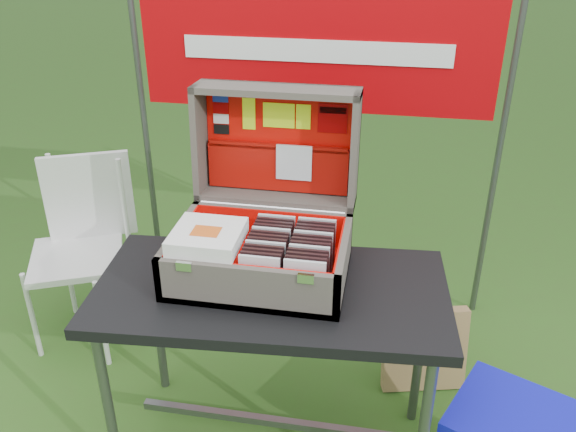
% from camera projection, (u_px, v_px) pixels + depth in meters
% --- Properties ---
extents(table, '(1.23, 0.68, 0.74)m').
position_uv_depth(table, '(272.00, 371.00, 2.22)').
color(table, black).
rests_on(table, ground).
extents(table_top, '(1.23, 0.68, 0.04)m').
position_uv_depth(table_top, '(271.00, 292.00, 2.05)').
color(table_top, black).
rests_on(table_top, ground).
extents(table_leg_fl, '(0.04, 0.04, 0.70)m').
position_uv_depth(table_leg_fl, '(108.00, 403.00, 2.10)').
color(table_leg_fl, '#59595B').
rests_on(table_leg_fl, ground).
extents(table_leg_bl, '(0.04, 0.04, 0.70)m').
position_uv_depth(table_leg_bl, '(158.00, 320.00, 2.52)').
color(table_leg_bl, '#59595B').
rests_on(table_leg_bl, ground).
extents(table_leg_br, '(0.04, 0.04, 0.70)m').
position_uv_depth(table_leg_br, '(420.00, 350.00, 2.35)').
color(table_leg_br, '#59595B').
rests_on(table_leg_br, ground).
extents(table_brace, '(1.04, 0.03, 0.03)m').
position_uv_depth(table_brace, '(273.00, 421.00, 2.33)').
color(table_brace, '#59595B').
rests_on(table_brace, ground).
extents(suitcase, '(0.59, 0.58, 0.58)m').
position_uv_depth(suitcase, '(262.00, 193.00, 2.02)').
color(suitcase, '#5F564C').
rests_on(suitcase, table).
extents(suitcase_base_bottom, '(0.59, 0.42, 0.02)m').
position_uv_depth(suitcase_base_bottom, '(260.00, 273.00, 2.10)').
color(suitcase_base_bottom, '#5F564C').
rests_on(suitcase_base_bottom, table_top).
extents(suitcase_base_wall_front, '(0.59, 0.02, 0.16)m').
position_uv_depth(suitcase_base_wall_front, '(246.00, 289.00, 1.89)').
color(suitcase_base_wall_front, '#5F564C').
rests_on(suitcase_base_wall_front, table_top).
extents(suitcase_base_wall_back, '(0.59, 0.02, 0.16)m').
position_uv_depth(suitcase_base_wall_back, '(271.00, 228.00, 2.24)').
color(suitcase_base_wall_back, '#5F564C').
rests_on(suitcase_base_wall_back, table_top).
extents(suitcase_base_wall_left, '(0.02, 0.42, 0.16)m').
position_uv_depth(suitcase_base_wall_left, '(180.00, 249.00, 2.11)').
color(suitcase_base_wall_left, '#5F564C').
rests_on(suitcase_base_wall_left, table_top).
extents(suitcase_base_wall_right, '(0.02, 0.42, 0.16)m').
position_uv_depth(suitcase_base_wall_right, '(343.00, 264.00, 2.02)').
color(suitcase_base_wall_right, '#5F564C').
rests_on(suitcase_base_wall_right, table_top).
extents(suitcase_liner_floor, '(0.55, 0.38, 0.01)m').
position_uv_depth(suitcase_liner_floor, '(260.00, 269.00, 2.09)').
color(suitcase_liner_floor, '#EF0300').
rests_on(suitcase_liner_floor, suitcase_base_bottom).
extents(suitcase_latch_left, '(0.05, 0.01, 0.03)m').
position_uv_depth(suitcase_latch_left, '(184.00, 266.00, 1.88)').
color(suitcase_latch_left, silver).
rests_on(suitcase_latch_left, suitcase_base_wall_front).
extents(suitcase_latch_right, '(0.05, 0.01, 0.03)m').
position_uv_depth(suitcase_latch_right, '(306.00, 279.00, 1.82)').
color(suitcase_latch_right, silver).
rests_on(suitcase_latch_right, suitcase_base_wall_front).
extents(suitcase_hinge, '(0.53, 0.02, 0.02)m').
position_uv_depth(suitcase_hinge, '(272.00, 208.00, 2.21)').
color(suitcase_hinge, silver).
rests_on(suitcase_hinge, suitcase_base_wall_back).
extents(suitcase_lid_back, '(0.59, 0.05, 0.42)m').
position_uv_depth(suitcase_lid_back, '(280.00, 140.00, 2.26)').
color(suitcase_lid_back, '#5F564C').
rests_on(suitcase_lid_back, suitcase_base_wall_back).
extents(suitcase_lid_rim_far, '(0.59, 0.16, 0.03)m').
position_uv_depth(suitcase_lid_rim_far, '(276.00, 90.00, 2.12)').
color(suitcase_lid_rim_far, '#5F564C').
rests_on(suitcase_lid_rim_far, suitcase_lid_back).
extents(suitcase_lid_rim_near, '(0.59, 0.16, 0.03)m').
position_uv_depth(suitcase_lid_rim_near, '(276.00, 197.00, 2.28)').
color(suitcase_lid_rim_near, '#5F564C').
rests_on(suitcase_lid_rim_near, suitcase_lid_back).
extents(suitcase_lid_rim_left, '(0.02, 0.18, 0.43)m').
position_uv_depth(suitcase_lid_rim_left, '(201.00, 140.00, 2.24)').
color(suitcase_lid_rim_left, '#5F564C').
rests_on(suitcase_lid_rim_left, suitcase_lid_back).
extents(suitcase_lid_rim_right, '(0.02, 0.18, 0.43)m').
position_uv_depth(suitcase_lid_rim_right, '(355.00, 151.00, 2.15)').
color(suitcase_lid_rim_right, '#5F564C').
rests_on(suitcase_lid_rim_right, suitcase_lid_back).
extents(suitcase_lid_liner, '(0.54, 0.03, 0.37)m').
position_uv_depth(suitcase_lid_liner, '(279.00, 141.00, 2.25)').
color(suitcase_lid_liner, '#EF0300').
rests_on(suitcase_lid_liner, suitcase_lid_back).
extents(suitcase_liner_wall_front, '(0.55, 0.01, 0.14)m').
position_uv_depth(suitcase_liner_wall_front, '(247.00, 283.00, 1.90)').
color(suitcase_liner_wall_front, '#EF0300').
rests_on(suitcase_liner_wall_front, suitcase_base_bottom).
extents(suitcase_liner_wall_back, '(0.55, 0.01, 0.14)m').
position_uv_depth(suitcase_liner_wall_back, '(271.00, 227.00, 2.22)').
color(suitcase_liner_wall_back, '#EF0300').
rests_on(suitcase_liner_wall_back, suitcase_base_bottom).
extents(suitcase_liner_wall_left, '(0.01, 0.38, 0.14)m').
position_uv_depth(suitcase_liner_wall_left, '(183.00, 246.00, 2.10)').
color(suitcase_liner_wall_left, '#EF0300').
rests_on(suitcase_liner_wall_left, suitcase_base_bottom).
extents(suitcase_liner_wall_right, '(0.01, 0.38, 0.14)m').
position_uv_depth(suitcase_liner_wall_right, '(339.00, 261.00, 2.02)').
color(suitcase_liner_wall_right, '#EF0300').
rests_on(suitcase_liner_wall_right, suitcase_base_bottom).
extents(suitcase_lid_pocket, '(0.53, 0.04, 0.17)m').
position_uv_depth(suitcase_lid_pocket, '(278.00, 168.00, 2.27)').
color(suitcase_lid_pocket, '#9C0C06').
rests_on(suitcase_lid_pocket, suitcase_lid_liner).
extents(suitcase_pocket_edge, '(0.52, 0.02, 0.02)m').
position_uv_depth(suitcase_pocket_edge, '(278.00, 147.00, 2.23)').
color(suitcase_pocket_edge, '#9C0C06').
rests_on(suitcase_pocket_edge, suitcase_lid_pocket).
extents(suitcase_pocket_cd, '(0.13, 0.02, 0.13)m').
position_uv_depth(suitcase_pocket_cd, '(294.00, 163.00, 2.23)').
color(suitcase_pocket_cd, silver).
rests_on(suitcase_pocket_cd, suitcase_lid_pocket).
extents(lid_sticker_cc_a, '(0.06, 0.01, 0.04)m').
position_uv_depth(lid_sticker_cc_a, '(220.00, 97.00, 2.21)').
color(lid_sticker_cc_a, '#1933B2').
rests_on(lid_sticker_cc_a, suitcase_lid_liner).
extents(lid_sticker_cc_b, '(0.06, 0.01, 0.04)m').
position_uv_depth(lid_sticker_cc_b, '(221.00, 108.00, 2.23)').
color(lid_sticker_cc_b, '#A30001').
rests_on(lid_sticker_cc_b, suitcase_lid_liner).
extents(lid_sticker_cc_c, '(0.06, 0.01, 0.04)m').
position_uv_depth(lid_sticker_cc_c, '(221.00, 119.00, 2.25)').
color(lid_sticker_cc_c, white).
rests_on(lid_sticker_cc_c, suitcase_lid_liner).
extents(lid_sticker_cc_d, '(0.06, 0.01, 0.04)m').
position_uv_depth(lid_sticker_cc_d, '(221.00, 129.00, 2.26)').
color(lid_sticker_cc_d, black).
rests_on(lid_sticker_cc_d, suitcase_lid_liner).
extents(lid_card_neon_tall, '(0.05, 0.01, 0.12)m').
position_uv_depth(lid_card_neon_tall, '(249.00, 114.00, 2.22)').
color(lid_card_neon_tall, '#CAF515').
rests_on(lid_card_neon_tall, suitcase_lid_liner).
extents(lid_card_neon_main, '(0.12, 0.01, 0.09)m').
position_uv_depth(lid_card_neon_main, '(279.00, 115.00, 2.20)').
color(lid_card_neon_main, '#CAF515').
rests_on(lid_card_neon_main, suitcase_lid_liner).
extents(lid_card_neon_small, '(0.05, 0.01, 0.09)m').
position_uv_depth(lid_card_neon_small, '(303.00, 117.00, 2.19)').
color(lid_card_neon_small, '#CAF515').
rests_on(lid_card_neon_small, suitcase_lid_liner).
extents(lid_sticker_band, '(0.11, 0.01, 0.11)m').
position_uv_depth(lid_sticker_band, '(333.00, 119.00, 2.17)').
color(lid_sticker_band, '#A30001').
rests_on(lid_sticker_band, suitcase_lid_liner).
extents(lid_sticker_band_bar, '(0.10, 0.00, 0.02)m').
position_uv_depth(lid_sticker_band_bar, '(333.00, 110.00, 2.16)').
color(lid_sticker_band_bar, black).
rests_on(lid_sticker_band_bar, suitcase_lid_liner).
extents(cd_left_0, '(0.13, 0.01, 0.15)m').
position_uv_depth(cd_left_0, '(260.00, 277.00, 1.91)').
color(cd_left_0, silver).
rests_on(cd_left_0, suitcase_liner_floor).
extents(cd_left_1, '(0.13, 0.01, 0.15)m').
position_uv_depth(cd_left_1, '(261.00, 273.00, 1.93)').
color(cd_left_1, black).
rests_on(cd_left_1, suitcase_liner_floor).
extents(cd_left_2, '(0.13, 0.01, 0.15)m').
position_uv_depth(cd_left_2, '(263.00, 269.00, 1.95)').
color(cd_left_2, black).
rests_on(cd_left_2, suitcase_liner_floor).
extents(cd_left_3, '(0.13, 0.01, 0.15)m').
position_uv_depth(cd_left_3, '(264.00, 265.00, 1.97)').
color(cd_left_3, black).
rests_on(cd_left_3, suitcase_liner_floor).
extents(cd_left_4, '(0.13, 0.01, 0.15)m').
position_uv_depth(cd_left_4, '(266.00, 262.00, 1.99)').
color(cd_left_4, silver).
rests_on(cd_left_4, suitcase_liner_floor).
extents(cd_left_5, '(0.13, 0.01, 0.15)m').
position_uv_depth(cd_left_5, '(267.00, 258.00, 2.01)').
color(cd_left_5, black).
rests_on(cd_left_5, suitcase_liner_floor).
extents(cd_left_6, '(0.13, 0.01, 0.15)m').
position_uv_depth(cd_left_6, '(269.00, 254.00, 2.03)').
color(cd_left_6, black).
rests_on(cd_left_6, suitcase_liner_floor).
extents(cd_left_7, '(0.13, 0.01, 0.15)m').
position_uv_depth(cd_left_7, '(270.00, 251.00, 2.05)').
color(cd_left_7, black).
rests_on(cd_left_7, suitcase_liner_floor).
extents(cd_left_8, '(0.13, 0.01, 0.15)m').
position_uv_depth(cd_left_8, '(272.00, 247.00, 2.07)').
color(cd_left_8, silver).
rests_on(cd_left_8, suitcase_liner_floor).
extents(cd_left_9, '(0.13, 0.01, 0.15)m').
position_uv_depth(cd_left_9, '(273.00, 244.00, 2.09)').
color(cd_left_9, black).
rests_on(cd_left_9, suitcase_liner_floor).
extents(cd_left_10, '(0.13, 0.01, 0.15)m').
position_uv_depth(cd_left_10, '(274.00, 241.00, 2.11)').
color(cd_left_10, black).
rests_on(cd_left_10, suitcase_liner_floor).
extents(cd_left_11, '(0.13, 0.01, 0.15)m').
position_uv_depth(cd_left_11, '(276.00, 237.00, 2.13)').
color(cd_left_11, black).
rests_on(cd_left_11, suitcase_liner_floor).
extents(cd_left_12, '(0.13, 0.01, 0.15)m').
position_uv_depth(cd_left_12, '(277.00, 234.00, 2.15)').
color(cd_left_12, silver).
rests_on(cd_left_12, suitcase_liner_floor).
extents(cd_right_0, '(0.13, 0.01, 0.15)m').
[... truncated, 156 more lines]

